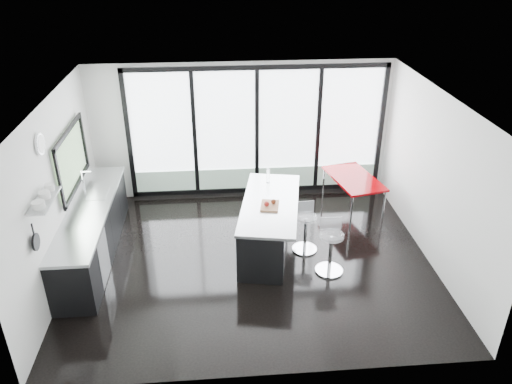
{
  "coord_description": "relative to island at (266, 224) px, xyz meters",
  "views": [
    {
      "loc": [
        -0.52,
        -6.98,
        4.97
      ],
      "look_at": [
        0.1,
        0.3,
        1.15
      ],
      "focal_mm": 35.0,
      "sensor_mm": 36.0,
      "label": 1
    }
  ],
  "objects": [
    {
      "name": "floor",
      "position": [
        -0.28,
        -0.39,
        -0.46
      ],
      "size": [
        6.0,
        5.0,
        0.0
      ],
      "primitive_type": "cube",
      "color": "black",
      "rests_on": "ground"
    },
    {
      "name": "ceiling",
      "position": [
        -0.28,
        -0.39,
        2.34
      ],
      "size": [
        6.0,
        5.0,
        0.0
      ],
      "primitive_type": "cube",
      "color": "white",
      "rests_on": "wall_back"
    },
    {
      "name": "island",
      "position": [
        0.0,
        0.0,
        0.0
      ],
      "size": [
        1.32,
        2.35,
        1.18
      ],
      "color": "black",
      "rests_on": "floor"
    },
    {
      "name": "wall_front",
      "position": [
        -0.28,
        -2.89,
        0.94
      ],
      "size": [
        6.0,
        0.0,
        2.8
      ],
      "primitive_type": "cube",
      "color": "silver",
      "rests_on": "ground"
    },
    {
      "name": "wall_left",
      "position": [
        -3.25,
        -0.12,
        1.1
      ],
      "size": [
        0.26,
        5.0,
        2.8
      ],
      "color": "silver",
      "rests_on": "ground"
    },
    {
      "name": "bar_stool_far",
      "position": [
        0.67,
        -0.16,
        -0.12
      ],
      "size": [
        0.46,
        0.46,
        0.69
      ],
      "primitive_type": "cylinder",
      "rotation": [
        0.0,
        0.0,
        0.07
      ],
      "color": "silver",
      "rests_on": "floor"
    },
    {
      "name": "counter_cabinets",
      "position": [
        -2.95,
        0.0,
        0.0
      ],
      "size": [
        0.69,
        3.24,
        1.36
      ],
      "color": "black",
      "rests_on": "floor"
    },
    {
      "name": "red_table",
      "position": [
        1.84,
        1.16,
        -0.1
      ],
      "size": [
        1.05,
        1.49,
        0.73
      ],
      "primitive_type": "cube",
      "rotation": [
        0.0,
        0.0,
        0.22
      ],
      "color": "#820005",
      "rests_on": "floor"
    },
    {
      "name": "wall_back",
      "position": [
        -0.01,
        2.07,
        0.81
      ],
      "size": [
        6.0,
        0.09,
        2.8
      ],
      "color": "silver",
      "rests_on": "ground"
    },
    {
      "name": "bar_stool_near",
      "position": [
        0.97,
        -0.81,
        -0.1
      ],
      "size": [
        0.48,
        0.48,
        0.72
      ],
      "primitive_type": "cylinder",
      "rotation": [
        0.0,
        0.0,
        -0.05
      ],
      "color": "silver",
      "rests_on": "floor"
    },
    {
      "name": "wall_right",
      "position": [
        2.72,
        -0.39,
        0.94
      ],
      "size": [
        0.0,
        5.0,
        2.8
      ],
      "primitive_type": "cube",
      "color": "silver",
      "rests_on": "ground"
    }
  ]
}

